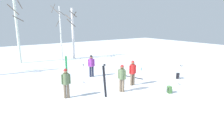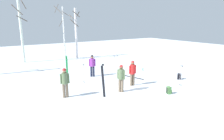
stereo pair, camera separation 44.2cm
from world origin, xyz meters
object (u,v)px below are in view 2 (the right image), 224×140
person_2 (133,71)px  ski_pair_planted_0 (67,69)px  person_1 (92,64)px  backpack_0 (169,90)px  ski_pair_lying_0 (134,77)px  ski_pair_planted_1 (103,81)px  birch_tree_1 (21,28)px  backpack_1 (179,77)px  water_bottle_0 (143,69)px  birch_tree_3 (76,32)px  person_3 (121,77)px  ski_poles_0 (84,73)px  person_0 (65,81)px  birch_tree_2 (64,32)px  ski_poles_1 (181,75)px

person_2 → ski_pair_planted_0: bearing=139.0°
person_1 → backpack_0: size_ratio=3.90×
person_2 → ski_pair_lying_0: bearing=48.2°
ski_pair_planted_1 → birch_tree_1: 13.43m
ski_pair_planted_0 → backpack_1: ski_pair_planted_0 is taller
ski_pair_planted_0 → water_bottle_0: bearing=-1.9°
person_1 → birch_tree_3: birch_tree_3 is taller
person_3 → ski_poles_0: bearing=111.5°
person_2 → ski_pair_planted_0: ski_pair_planted_0 is taller
person_0 → water_bottle_0: (7.96, 2.35, -0.87)m
backpack_1 → water_bottle_0: 3.56m
backpack_1 → birch_tree_3: 12.99m
person_1 → backpack_1: person_1 is taller
water_bottle_0 → person_1: bearing=171.2°
person_3 → birch_tree_3: size_ratio=0.30×
person_0 → birch_tree_3: (5.52, 11.18, 2.01)m
person_0 → birch_tree_2: birch_tree_2 is taller
person_1 → birch_tree_2: birch_tree_2 is taller
ski_pair_planted_0 → birch_tree_2: size_ratio=0.32×
person_2 → birch_tree_1: birch_tree_1 is taller
person_2 → person_1: bearing=109.2°
person_0 → person_1: bearing=42.7°
ski_pair_planted_0 → backpack_0: size_ratio=4.43×
person_2 → water_bottle_0: size_ratio=7.01×
backpack_0 → person_3: bearing=140.2°
ski_pair_planted_0 → ski_pair_planted_1: 3.80m
person_3 → backpack_0: person_3 is taller
ski_poles_1 → person_2: bearing=146.0°
ski_pair_planted_1 → birch_tree_3: size_ratio=0.34×
backpack_1 → water_bottle_0: (-0.45, 3.53, -0.10)m
backpack_0 → birch_tree_3: birch_tree_3 is taller
person_2 → ski_poles_1: bearing=-34.0°
ski_pair_planted_0 → ski_poles_0: (0.93, -0.71, -0.22)m
ski_poles_1 → backpack_1: 1.66m
water_bottle_0 → person_2: bearing=-141.2°
person_1 → ski_pair_planted_0: bearing=-167.6°
person_0 → birch_tree_2: bearing=70.0°
ski_poles_1 → birch_tree_2: size_ratio=0.23×
person_1 → birch_tree_2: 8.00m
ski_pair_lying_0 → person_1: bearing=141.6°
ski_pair_planted_0 → birch_tree_3: birch_tree_3 is taller
ski_poles_0 → person_2: bearing=-42.2°
ski_pair_planted_0 → person_2: bearing=-41.0°
birch_tree_3 → person_1: bearing=-105.1°
ski_pair_planted_1 → person_3: bearing=6.3°
person_1 → ski_pair_planted_1: bearing=-109.7°
birch_tree_1 → ski_pair_lying_0: bearing=-61.0°
person_0 → ski_pair_planted_0: ski_pair_planted_0 is taller
birch_tree_1 → backpack_1: bearing=-56.8°
birch_tree_2 → birch_tree_3: size_ratio=1.07×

